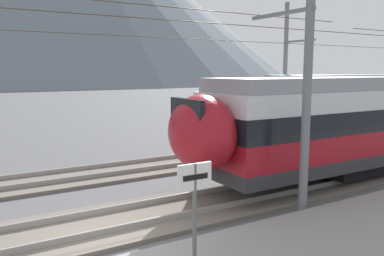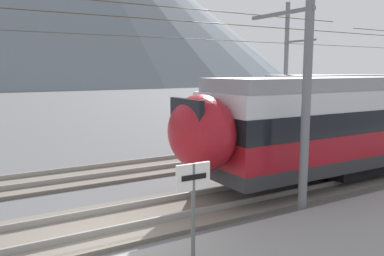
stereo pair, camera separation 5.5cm
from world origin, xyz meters
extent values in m
plane|color=#565659|center=(0.00, 0.00, 0.00)|extent=(400.00, 400.00, 0.00)
cube|color=#6B6359|center=(0.00, 1.28, 0.06)|extent=(120.00, 3.00, 0.12)
cube|color=gray|center=(0.00, 0.56, 0.20)|extent=(120.00, 0.07, 0.16)
cube|color=gray|center=(0.00, 2.00, 0.20)|extent=(120.00, 0.07, 0.16)
cube|color=#6B6359|center=(0.00, 6.47, 0.06)|extent=(120.00, 3.00, 0.12)
cube|color=gray|center=(0.00, 5.75, 0.20)|extent=(120.00, 0.07, 0.16)
cube|color=gray|center=(0.00, 7.19, 0.20)|extent=(120.00, 0.07, 0.16)
cube|color=black|center=(9.65, 1.28, 0.49)|extent=(2.80, 2.24, 0.42)
ellipsoid|color=maroon|center=(3.25, 1.28, 2.27)|extent=(1.80, 2.58, 2.25)
cube|color=black|center=(2.75, 1.28, 2.70)|extent=(0.16, 1.68, 1.19)
cube|color=black|center=(16.13, 6.47, 0.49)|extent=(2.80, 2.31, 0.42)
ellipsoid|color=orange|center=(10.56, 6.47, 2.27)|extent=(1.80, 2.66, 2.25)
cube|color=black|center=(10.06, 6.47, 2.70)|extent=(0.16, 1.73, 1.19)
cylinder|color=slate|center=(5.21, -0.89, 4.02)|extent=(0.24, 0.24, 8.04)
cube|color=slate|center=(5.21, 0.19, 5.68)|extent=(0.10, 2.47, 0.10)
cylinder|color=#473823|center=(5.21, 1.28, 5.43)|extent=(41.39, 0.02, 0.02)
cylinder|color=slate|center=(13.34, 8.45, 3.93)|extent=(0.24, 0.24, 7.86)
cube|color=slate|center=(13.34, 7.46, 5.68)|extent=(0.10, 2.28, 0.10)
cylinder|color=#473823|center=(13.34, 6.47, 5.43)|extent=(41.39, 0.02, 0.02)
cylinder|color=#59595B|center=(0.81, -2.38, 1.38)|extent=(0.08, 0.08, 2.05)
cube|color=silver|center=(0.81, -2.38, 2.15)|extent=(0.70, 0.06, 0.50)
cube|color=black|center=(0.81, -2.41, 2.15)|extent=(0.52, 0.01, 0.10)
cone|color=slate|center=(64.65, 213.40, 42.57)|extent=(216.63, 216.63, 85.13)
camera|label=1|loc=(-2.81, -8.41, 4.09)|focal=36.90mm
camera|label=2|loc=(-2.77, -8.44, 4.09)|focal=36.90mm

